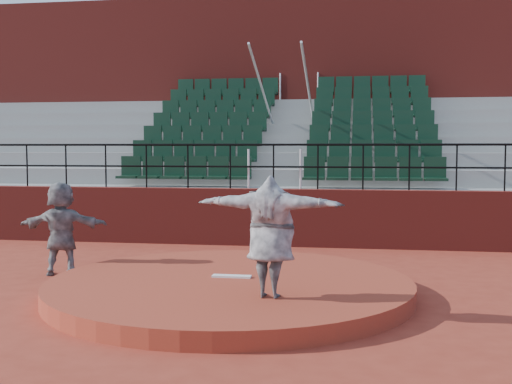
% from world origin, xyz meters
% --- Properties ---
extents(ground, '(90.00, 90.00, 0.00)m').
position_xyz_m(ground, '(0.00, 0.00, 0.00)').
color(ground, maroon).
rests_on(ground, ground).
extents(pitchers_mound, '(5.50, 5.50, 0.25)m').
position_xyz_m(pitchers_mound, '(0.00, 0.00, 0.12)').
color(pitchers_mound, '#9B3622').
rests_on(pitchers_mound, ground).
extents(pitching_rubber, '(0.60, 0.15, 0.03)m').
position_xyz_m(pitching_rubber, '(0.00, 0.15, 0.27)').
color(pitching_rubber, white).
rests_on(pitching_rubber, pitchers_mound).
extents(boundary_wall, '(24.00, 0.30, 1.30)m').
position_xyz_m(boundary_wall, '(0.00, 5.00, 0.65)').
color(boundary_wall, maroon).
rests_on(boundary_wall, ground).
extents(wall_railing, '(24.04, 0.05, 1.03)m').
position_xyz_m(wall_railing, '(0.00, 5.00, 2.03)').
color(wall_railing, black).
rests_on(wall_railing, boundary_wall).
extents(seating_deck, '(24.00, 5.97, 4.63)m').
position_xyz_m(seating_deck, '(0.00, 8.65, 1.44)').
color(seating_deck, gray).
rests_on(seating_deck, ground).
extents(press_box_facade, '(24.00, 3.00, 7.10)m').
position_xyz_m(press_box_facade, '(0.00, 12.60, 3.55)').
color(press_box_facade, maroon).
rests_on(press_box_facade, ground).
extents(pitcher, '(2.05, 0.85, 1.62)m').
position_xyz_m(pitcher, '(0.77, -1.04, 1.06)').
color(pitcher, black).
rests_on(pitcher, pitchers_mound).
extents(fielder, '(1.59, 0.73, 1.65)m').
position_xyz_m(fielder, '(-3.23, 1.10, 0.82)').
color(fielder, black).
rests_on(fielder, ground).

